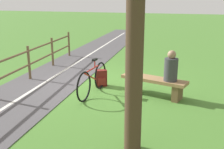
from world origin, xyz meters
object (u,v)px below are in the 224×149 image
bench (154,83)px  tree_far_left (133,39)px  bicycle (93,80)px  person_seated (171,68)px  backpack (101,78)px

bench → tree_far_left: size_ratio=0.44×
bicycle → tree_far_left: (-1.66, 2.21, 1.46)m
bench → tree_far_left: tree_far_left is taller
person_seated → backpack: bearing=2.7°
backpack → bench: bearing=170.1°
person_seated → bicycle: bearing=24.0°
bench → bicycle: bicycle is taller
tree_far_left → person_seated: bearing=-96.0°
bench → person_seated: person_seated is taller
person_seated → bench: bearing=0.0°
bicycle → tree_far_left: 3.13m
person_seated → tree_far_left: (0.27, 2.58, 1.05)m
person_seated → tree_far_left: size_ratio=0.19×
backpack → tree_far_left: size_ratio=0.12×
backpack → tree_far_left: bearing=120.3°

